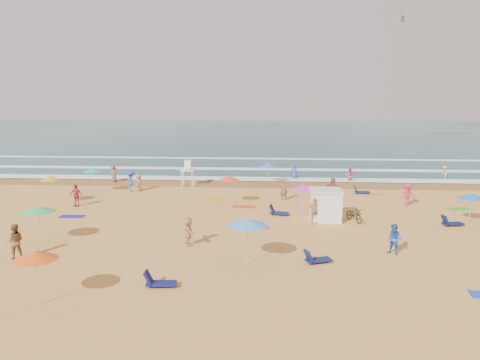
{
  "coord_description": "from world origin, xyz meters",
  "views": [
    {
      "loc": [
        3.78,
        -32.31,
        8.06
      ],
      "look_at": [
        1.03,
        6.0,
        1.5
      ],
      "focal_mm": 35.0,
      "sensor_mm": 36.0,
      "label": 1
    }
  ],
  "objects": [
    {
      "name": "cabana_roof",
      "position": [
        7.35,
        -1.01,
        2.06
      ],
      "size": [
        2.2,
        2.2,
        0.12
      ],
      "primitive_type": "cube",
      "color": "silver",
      "rests_on": "cabana"
    },
    {
      "name": "wet_sand",
      "position": [
        0.0,
        12.5,
        0.01
      ],
      "size": [
        220.0,
        220.0,
        0.0
      ],
      "primitive_type": "plane",
      "color": "olive",
      "rests_on": "ground"
    },
    {
      "name": "beachgoers",
      "position": [
        0.25,
        3.86,
        0.81
      ],
      "size": [
        48.7,
        28.11,
        2.11
      ],
      "color": "brown",
      "rests_on": "ground"
    },
    {
      "name": "cabana",
      "position": [
        7.35,
        -1.01,
        1.0
      ],
      "size": [
        2.0,
        2.0,
        2.0
      ],
      "primitive_type": "cube",
      "color": "silver",
      "rests_on": "ground"
    },
    {
      "name": "ground",
      "position": [
        0.0,
        0.0,
        0.0
      ],
      "size": [
        220.0,
        220.0,
        0.0
      ],
      "primitive_type": "plane",
      "color": "gold",
      "rests_on": "ground"
    },
    {
      "name": "bicycle",
      "position": [
        9.25,
        -1.31,
        0.48
      ],
      "size": [
        1.29,
        1.93,
        0.96
      ],
      "primitive_type": "imported",
      "rotation": [
        0.0,
        0.0,
        0.39
      ],
      "color": "black",
      "rests_on": "ground"
    },
    {
      "name": "loungers",
      "position": [
        8.56,
        -2.47,
        0.17
      ],
      "size": [
        60.3,
        22.23,
        0.34
      ],
      "color": "#0E1147",
      "rests_on": "ground"
    },
    {
      "name": "lifeguard_stand",
      "position": [
        -4.3,
        10.99,
        1.05
      ],
      "size": [
        1.2,
        1.2,
        2.1
      ],
      "primitive_type": null,
      "color": "white",
      "rests_on": "ground"
    },
    {
      "name": "surf_foam",
      "position": [
        0.0,
        21.32,
        0.1
      ],
      "size": [
        200.0,
        18.7,
        0.05
      ],
      "color": "white",
      "rests_on": "ground"
    },
    {
      "name": "towels",
      "position": [
        2.22,
        -3.04,
        0.01
      ],
      "size": [
        43.01,
        26.0,
        0.03
      ],
      "color": "orange",
      "rests_on": "ground"
    },
    {
      "name": "ocean",
      "position": [
        0.0,
        84.0,
        0.0
      ],
      "size": [
        220.0,
        140.0,
        0.18
      ],
      "primitive_type": "cube",
      "color": "#0C4756",
      "rests_on": "ground"
    },
    {
      "name": "beach_umbrellas",
      "position": [
        1.91,
        0.06,
        2.05
      ],
      "size": [
        57.94,
        29.64,
        0.61
      ],
      "color": "#3859FF",
      "rests_on": "ground"
    }
  ]
}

